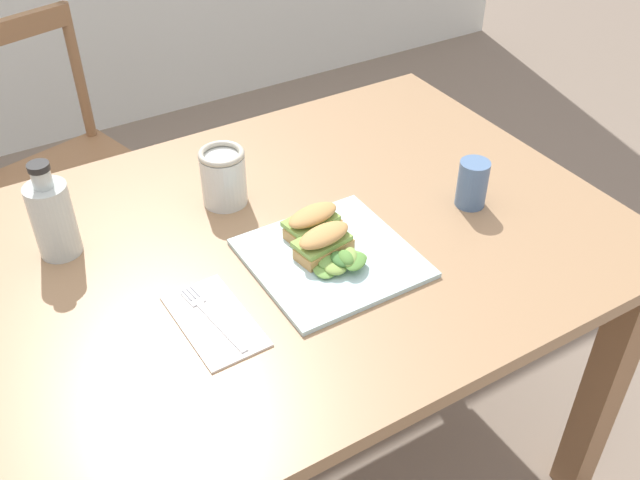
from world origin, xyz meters
TOP-DOWN VIEW (x-y plane):
  - dining_table at (0.07, 0.02)m, footprint 1.29×0.92m
  - chair_wooden_far at (-0.15, 0.95)m, footprint 0.49×0.49m
  - plate_lunch at (0.11, -0.09)m, footprint 0.29×0.29m
  - sandwich_half_front at (0.10, -0.07)m, footprint 0.11×0.08m
  - sandwich_half_back at (0.12, -0.01)m, footprint 0.11×0.08m
  - salad_mixed_greens at (0.11, -0.12)m, footprint 0.11×0.11m
  - napkin_folded at (-0.14, -0.12)m, footprint 0.12×0.21m
  - fork_on_napkin at (-0.14, -0.11)m, footprint 0.04×0.19m
  - bottle_cold_brew at (-0.31, 0.20)m, footprint 0.08×0.08m
  - mason_jar_iced_tea at (0.03, 0.19)m, footprint 0.09×0.09m
  - cup_extra_side at (0.45, -0.08)m, footprint 0.06×0.06m

SIDE VIEW (x-z plane):
  - chair_wooden_far at x=-0.15m, z-range 0.01..0.88m
  - dining_table at x=0.07m, z-range 0.25..0.99m
  - napkin_folded at x=-0.14m, z-range 0.74..0.74m
  - plate_lunch at x=0.11m, z-range 0.74..0.75m
  - fork_on_napkin at x=-0.14m, z-range 0.74..0.75m
  - salad_mixed_greens at x=0.11m, z-range 0.75..0.78m
  - sandwich_half_front at x=0.10m, z-range 0.75..0.81m
  - sandwich_half_back at x=0.12m, z-range 0.75..0.81m
  - cup_extra_side at x=0.45m, z-range 0.74..0.84m
  - mason_jar_iced_tea at x=0.03m, z-range 0.73..0.85m
  - bottle_cold_brew at x=-0.31m, z-range 0.71..0.91m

